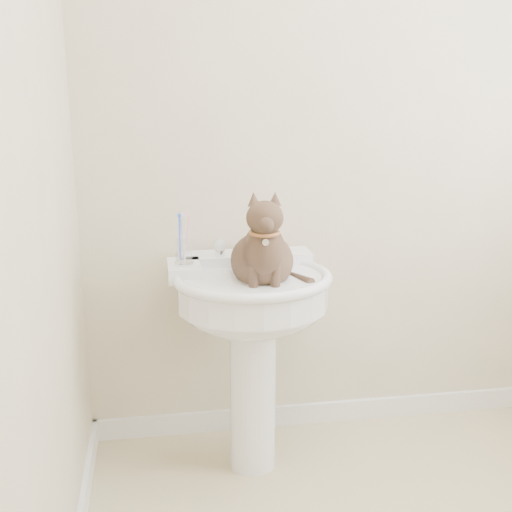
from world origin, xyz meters
name	(u,v)px	position (x,y,z in m)	size (l,w,h in m)	color
wall_back	(358,135)	(0.00, 1.10, 1.25)	(2.20, 0.00, 2.50)	beige
wall_left	(9,183)	(-1.10, 0.00, 1.25)	(0.00, 2.20, 2.50)	beige
baseboard_back	(347,410)	(0.00, 1.09, 0.04)	(2.20, 0.02, 0.09)	white
pedestal_sink	(252,312)	(-0.47, 0.81, 0.64)	(0.59, 0.58, 0.81)	white
faucet	(247,245)	(-0.47, 0.95, 0.85)	(0.28, 0.12, 0.14)	silver
soap_bar	(267,246)	(-0.37, 1.04, 0.83)	(0.09, 0.06, 0.03)	#FAAA14
toothbrush_cup	(184,251)	(-0.71, 0.87, 0.86)	(0.07, 0.07, 0.18)	silver
cat	(263,254)	(-0.44, 0.76, 0.87)	(0.25, 0.31, 0.45)	#4D3126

